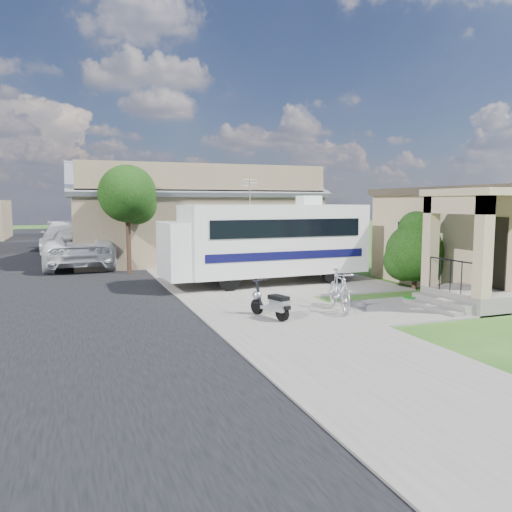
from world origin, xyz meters
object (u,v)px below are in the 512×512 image
object	(u,v)px
pickup_truck	(78,248)
garden_hose	(409,301)
motorhome	(267,240)
van	(65,237)
bicycle	(339,292)
scooter	(272,304)
shrub	(416,250)

from	to	relation	value
pickup_truck	garden_hose	distance (m)	15.66
motorhome	van	bearing A→B (deg)	112.66
motorhome	pickup_truck	bearing A→B (deg)	127.10
bicycle	pickup_truck	distance (m)	14.57
pickup_truck	scooter	bearing A→B (deg)	107.56
bicycle	van	bearing A→B (deg)	122.26
van	pickup_truck	bearing A→B (deg)	-84.35
scooter	van	world-z (taller)	van
bicycle	garden_hose	world-z (taller)	bicycle
scooter	garden_hose	distance (m)	4.74
motorhome	shrub	size ratio (longest dim) A/B	2.78
pickup_truck	garden_hose	bearing A→B (deg)	124.78
motorhome	pickup_truck	world-z (taller)	motorhome
shrub	garden_hose	distance (m)	2.90
shrub	bicycle	distance (m)	4.93
shrub	garden_hose	bearing A→B (deg)	-131.09
shrub	van	distance (m)	21.38
bicycle	motorhome	bearing A→B (deg)	104.09
motorhome	bicycle	world-z (taller)	motorhome
shrub	scooter	bearing A→B (deg)	-158.40
shrub	van	size ratio (longest dim) A/B	0.42
shrub	scooter	distance (m)	6.94
pickup_truck	garden_hose	size ratio (longest dim) A/B	17.57
scooter	motorhome	bearing A→B (deg)	51.77
van	shrub	bearing A→B (deg)	-56.54
shrub	bicycle	xyz separation A→B (m)	(-4.29, -2.28, -0.83)
motorhome	garden_hose	size ratio (longest dim) A/B	20.52
pickup_truck	van	xyz separation A→B (m)	(-0.60, 7.32, 0.03)
shrub	bicycle	size ratio (longest dim) A/B	1.47
garden_hose	scooter	bearing A→B (deg)	-172.96
motorhome	bicycle	bearing A→B (deg)	-90.95
shrub	pickup_truck	size ratio (longest dim) A/B	0.42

